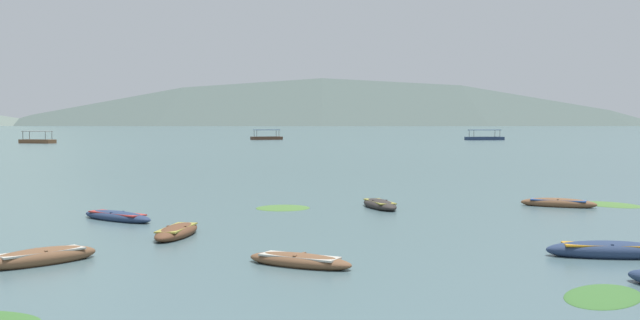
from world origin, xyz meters
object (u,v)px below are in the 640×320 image
(rowboat_1, at_px, (300,261))
(ferry_2, at_px, (37,141))
(rowboat_2, at_px, (558,203))
(rowboat_5, at_px, (41,257))
(rowboat_6, at_px, (609,251))
(rowboat_3, at_px, (177,232))
(rowboat_0, at_px, (380,205))
(ferry_1, at_px, (267,138))
(rowboat_7, at_px, (117,216))
(ferry_0, at_px, (484,138))

(rowboat_1, height_order, ferry_2, ferry_2)
(rowboat_1, bearing_deg, rowboat_2, 51.09)
(rowboat_5, relative_size, rowboat_6, 0.82)
(rowboat_3, height_order, rowboat_6, rowboat_6)
(rowboat_0, distance_m, ferry_2, 121.21)
(rowboat_5, bearing_deg, ferry_2, 111.95)
(rowboat_3, relative_size, ferry_1, 0.45)
(rowboat_3, relative_size, rowboat_5, 1.14)
(rowboat_0, xyz_separation_m, rowboat_1, (-3.10, -13.52, -0.02))
(rowboat_3, bearing_deg, ferry_1, 93.70)
(rowboat_1, xyz_separation_m, rowboat_3, (-4.41, 5.10, 0.02))
(rowboat_6, xyz_separation_m, rowboat_7, (-16.54, 7.77, -0.04))
(rowboat_7, bearing_deg, rowboat_1, -50.28)
(rowboat_7, height_order, ferry_2, ferry_2)
(rowboat_0, bearing_deg, rowboat_5, -127.51)
(rowboat_3, relative_size, ferry_2, 0.46)
(rowboat_2, xyz_separation_m, ferry_0, (25.02, 133.84, 0.29))
(ferry_1, bearing_deg, rowboat_3, -86.30)
(rowboat_1, bearing_deg, rowboat_7, 129.72)
(rowboat_3, bearing_deg, rowboat_2, 29.74)
(rowboat_7, relative_size, ferry_2, 0.50)
(rowboat_2, relative_size, rowboat_3, 1.02)
(rowboat_2, xyz_separation_m, rowboat_3, (-15.82, -9.04, -0.00))
(rowboat_0, xyz_separation_m, rowboat_2, (8.31, 0.61, 0.00))
(rowboat_7, xyz_separation_m, ferry_0, (44.08, 138.78, 0.30))
(rowboat_1, relative_size, rowboat_7, 0.86)
(ferry_1, bearing_deg, ferry_2, -143.64)
(rowboat_7, bearing_deg, rowboat_0, 21.91)
(rowboat_1, xyz_separation_m, rowboat_6, (8.89, 1.43, 0.05))
(ferry_1, distance_m, ferry_2, 51.51)
(ferry_0, bearing_deg, rowboat_2, -100.59)
(rowboat_7, bearing_deg, rowboat_2, 14.52)
(rowboat_2, xyz_separation_m, rowboat_7, (-19.06, -4.94, -0.01))
(rowboat_1, height_order, rowboat_6, rowboat_6)
(rowboat_5, bearing_deg, rowboat_0, 52.49)
(rowboat_0, relative_size, ferry_1, 0.46)
(rowboat_2, distance_m, ferry_1, 138.46)
(rowboat_0, height_order, rowboat_7, rowboat_0)
(rowboat_5, relative_size, ferry_1, 0.39)
(rowboat_2, relative_size, ferry_1, 0.46)
(ferry_2, bearing_deg, rowboat_2, -57.73)
(rowboat_1, xyz_separation_m, ferry_0, (36.43, 147.98, 0.31))
(rowboat_1, distance_m, ferry_2, 131.89)
(rowboat_6, relative_size, ferry_1, 0.48)
(rowboat_3, distance_m, ferry_1, 145.49)
(rowboat_6, bearing_deg, rowboat_2, 78.79)
(rowboat_1, bearing_deg, ferry_2, 114.78)
(rowboat_5, relative_size, ferry_2, 0.40)
(rowboat_3, bearing_deg, rowboat_5, -118.97)
(rowboat_3, xyz_separation_m, rowboat_7, (-3.24, 4.10, -0.01))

